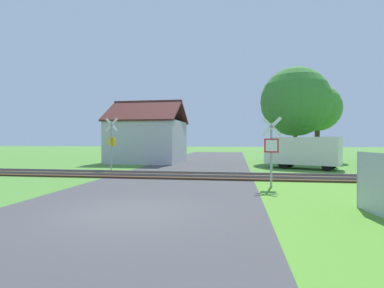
{
  "coord_description": "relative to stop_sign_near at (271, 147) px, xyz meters",
  "views": [
    {
      "loc": [
        3.11,
        -7.94,
        2.05
      ],
      "look_at": [
        0.5,
        9.35,
        1.8
      ],
      "focal_mm": 28.0,
      "sensor_mm": 36.0,
      "label": 1
    }
  ],
  "objects": [
    {
      "name": "ground_plane",
      "position": [
        -4.57,
        -5.32,
        -1.72
      ],
      "size": [
        160.0,
        160.0,
        0.0
      ],
      "primitive_type": "plane",
      "color": "#4C8433"
    },
    {
      "name": "road_asphalt",
      "position": [
        -4.57,
        -3.32,
        -1.72
      ],
      "size": [
        7.9,
        80.0,
        0.01
      ],
      "primitive_type": "cube",
      "color": "#424244",
      "rests_on": "ground"
    },
    {
      "name": "rail_track",
      "position": [
        -4.57,
        3.03,
        -1.66
      ],
      "size": [
        60.0,
        2.6,
        0.22
      ],
      "color": "#422D1E",
      "rests_on": "ground"
    },
    {
      "name": "stop_sign_near",
      "position": [
        0.0,
        0.0,
        0.0
      ],
      "size": [
        0.88,
        0.15,
        3.05
      ],
      "rotation": [
        0.0,
        0.0,
        3.11
      ],
      "color": "#9E9EA5",
      "rests_on": "ground"
    },
    {
      "name": "crossing_sign_far",
      "position": [
        -9.45,
        4.94,
        0.25
      ],
      "size": [
        0.87,
        0.19,
        3.45
      ],
      "rotation": [
        0.0,
        0.0,
        -0.16
      ],
      "color": "#9E9EA5",
      "rests_on": "ground"
    },
    {
      "name": "house",
      "position": [
        -9.52,
        13.1,
        0.29
      ],
      "size": [
        6.5,
        6.59,
        5.63
      ],
      "rotation": [
        0.0,
        0.0,
        -0.02
      ],
      "color": "#B7B7BC",
      "rests_on": "ground"
    },
    {
      "name": "tree_right",
      "position": [
        3.63,
        14.23,
        3.68
      ],
      "size": [
        6.06,
        6.06,
        8.44
      ],
      "color": "#513823",
      "rests_on": "ground"
    },
    {
      "name": "tree_far",
      "position": [
        6.24,
        17.27,
        3.41
      ],
      "size": [
        4.51,
        4.51,
        7.41
      ],
      "color": "#513823",
      "rests_on": "ground"
    },
    {
      "name": "mail_truck",
      "position": [
        3.22,
        8.61,
        -0.48
      ],
      "size": [
        5.22,
        3.8,
        2.24
      ],
      "rotation": [
        0.0,
        0.0,
        1.12
      ],
      "color": "silver",
      "rests_on": "ground"
    }
  ]
}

